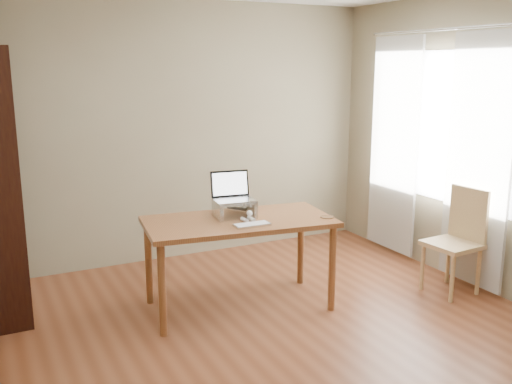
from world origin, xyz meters
name	(u,v)px	position (x,y,z in m)	size (l,w,h in m)	color
room	(306,165)	(0.03, 0.01, 1.30)	(4.04, 4.54, 2.64)	#5E2E18
curtains	(432,151)	(1.92, 0.80, 1.17)	(0.03, 1.90, 2.25)	silver
desk	(239,230)	(-0.11, 0.79, 0.66)	(1.59, 0.94, 0.75)	brown
laptop_stand	(235,207)	(-0.11, 0.87, 0.83)	(0.32, 0.25, 0.13)	silver
laptop	(232,193)	(-0.11, 0.93, 0.94)	(0.35, 0.31, 0.23)	silver
keyboard	(252,225)	(-0.10, 0.57, 0.76)	(0.29, 0.13, 0.02)	silver
coaster	(327,217)	(0.56, 0.52, 0.75)	(0.11, 0.11, 0.01)	brown
cat	(237,208)	(-0.08, 0.90, 0.82)	(0.25, 0.48, 0.15)	#4D473D
chair	(459,237)	(1.75, 0.23, 0.50)	(0.44, 0.44, 0.92)	tan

